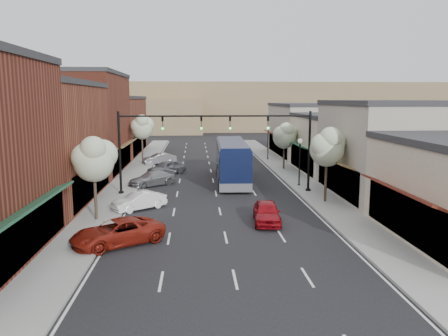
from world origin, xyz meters
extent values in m
plane|color=black|center=(0.00, 0.00, 0.00)|extent=(160.00, 160.00, 0.00)
cube|color=gray|center=(-8.40, 18.50, 0.07)|extent=(2.80, 73.00, 0.15)
cube|color=gray|center=(8.40, 18.50, 0.07)|extent=(2.80, 73.00, 0.15)
cube|color=gray|center=(-7.00, 18.50, 0.07)|extent=(0.25, 73.00, 0.17)
cube|color=gray|center=(7.00, 18.50, 0.07)|extent=(0.25, 73.00, 0.17)
cube|color=black|center=(-10.10, -8.00, 1.60)|extent=(0.60, 11.90, 2.60)
cube|color=#1C482F|center=(-9.30, -8.00, 3.10)|extent=(1.07, 9.80, 0.49)
cube|color=brown|center=(-14.30, 6.00, 4.50)|extent=(9.00, 14.00, 9.00)
cube|color=#2D2D30|center=(-14.30, 6.00, 9.20)|extent=(9.20, 14.10, 0.40)
cube|color=black|center=(-10.10, 6.00, 1.60)|extent=(0.60, 11.90, 2.60)
cube|color=#511C12|center=(-9.30, 6.00, 3.10)|extent=(1.07, 9.80, 0.49)
cube|color=maroon|center=(-14.30, 20.00, 5.25)|extent=(9.00, 14.00, 10.50)
cube|color=#2D2D30|center=(-14.30, 20.00, 10.70)|extent=(9.20, 14.10, 0.40)
cube|color=black|center=(-10.10, 20.00, 1.60)|extent=(0.60, 11.90, 2.60)
cube|color=brown|center=(-9.30, 20.00, 3.10)|extent=(1.07, 9.80, 0.49)
cube|color=brown|center=(-14.30, 36.00, 4.00)|extent=(9.00, 18.00, 8.00)
cube|color=#2D2D30|center=(-14.30, 36.00, 8.20)|extent=(9.20, 18.10, 0.40)
cube|color=black|center=(-10.10, 36.00, 1.60)|extent=(0.60, 15.30, 2.60)
cube|color=#1C482F|center=(-9.30, 36.00, 3.10)|extent=(1.07, 12.60, 0.49)
cube|color=black|center=(10.10, -6.00, 1.60)|extent=(0.60, 10.20, 2.60)
cube|color=#511C12|center=(9.30, -6.00, 3.10)|extent=(1.07, 8.40, 0.49)
cube|color=#A19A8A|center=(13.80, 6.00, 3.75)|extent=(8.00, 12.00, 7.50)
cube|color=#2D2D30|center=(13.80, 6.00, 7.70)|extent=(8.20, 12.10, 0.40)
cube|color=black|center=(10.10, 6.00, 1.60)|extent=(0.60, 10.20, 2.60)
cube|color=brown|center=(9.30, 6.00, 3.10)|extent=(1.07, 8.40, 0.49)
cube|color=beige|center=(13.80, 18.00, 3.00)|extent=(8.00, 12.00, 6.00)
cube|color=#2D2D30|center=(13.80, 18.00, 6.20)|extent=(8.20, 12.10, 0.40)
cube|color=black|center=(10.10, 18.00, 1.60)|extent=(0.60, 10.20, 2.60)
cube|color=#1C482F|center=(9.30, 18.00, 3.10)|extent=(1.07, 8.40, 0.49)
cube|color=#A19A8A|center=(13.80, 32.00, 3.50)|extent=(8.00, 16.00, 7.00)
cube|color=#2D2D30|center=(13.80, 32.00, 7.20)|extent=(8.20, 16.10, 0.40)
cube|color=black|center=(10.10, 32.00, 1.60)|extent=(0.60, 13.60, 2.60)
cube|color=#511C12|center=(9.30, 32.00, 3.10)|extent=(1.07, 11.20, 0.49)
cube|color=#7A6647|center=(0.00, 90.00, 6.00)|extent=(120.00, 30.00, 12.00)
cube|color=#7A6647|center=(-25.00, 78.00, 4.00)|extent=(50.00, 20.00, 8.00)
cylinder|color=black|center=(8.00, 8.00, 0.15)|extent=(0.44, 0.44, 0.30)
cylinder|color=black|center=(8.00, 8.00, 3.50)|extent=(0.20, 0.20, 7.00)
cylinder|color=black|center=(4.00, 8.00, 6.60)|extent=(8.00, 0.14, 0.14)
imported|color=black|center=(4.40, 8.00, 6.00)|extent=(0.18, 0.46, 1.10)
sphere|color=#19E533|center=(4.40, 7.88, 5.58)|extent=(0.18, 0.18, 0.18)
imported|color=black|center=(1.20, 8.00, 6.00)|extent=(0.18, 0.46, 1.10)
sphere|color=#19E533|center=(1.20, 7.88, 5.58)|extent=(0.18, 0.18, 0.18)
cylinder|color=black|center=(-8.00, 8.00, 0.15)|extent=(0.44, 0.44, 0.30)
cylinder|color=black|center=(-8.00, 8.00, 3.50)|extent=(0.20, 0.20, 7.00)
cylinder|color=black|center=(-4.00, 8.00, 6.60)|extent=(8.00, 0.14, 0.14)
imported|color=black|center=(-4.40, 8.00, 6.00)|extent=(0.18, 0.46, 1.10)
sphere|color=#19E533|center=(-4.40, 7.88, 5.58)|extent=(0.18, 0.18, 0.18)
imported|color=black|center=(-1.20, 8.00, 6.00)|extent=(0.18, 0.46, 1.10)
sphere|color=#19E533|center=(-1.20, 7.88, 5.58)|extent=(0.18, 0.18, 0.18)
cylinder|color=#47382B|center=(8.30, 4.00, 1.86)|extent=(0.20, 0.20, 3.71)
sphere|color=#A9BF93|center=(8.30, 4.00, 4.18)|extent=(2.60, 2.60, 2.60)
sphere|color=#A9BF93|center=(8.80, 4.30, 4.64)|extent=(2.00, 2.00, 2.00)
sphere|color=#A9BF93|center=(7.90, 3.70, 4.52)|extent=(1.90, 1.90, 1.90)
sphere|color=#A9BF93|center=(8.40, 3.50, 5.10)|extent=(1.70, 1.70, 1.70)
cylinder|color=#47382B|center=(8.30, 20.00, 1.66)|extent=(0.20, 0.20, 3.33)
sphere|color=#A9BF93|center=(8.30, 20.00, 3.74)|extent=(2.60, 2.60, 2.60)
sphere|color=#A9BF93|center=(8.80, 20.30, 4.16)|extent=(2.00, 2.00, 2.00)
sphere|color=#A9BF93|center=(7.90, 19.70, 4.06)|extent=(1.90, 1.90, 1.90)
sphere|color=#A9BF93|center=(8.40, 19.50, 4.58)|extent=(1.70, 1.70, 1.70)
cylinder|color=#47382B|center=(-8.30, 0.00, 1.76)|extent=(0.20, 0.20, 3.52)
sphere|color=#A9BF93|center=(-8.30, 0.00, 3.96)|extent=(2.60, 2.60, 2.60)
sphere|color=#A9BF93|center=(-7.80, 0.30, 4.40)|extent=(2.00, 2.00, 2.00)
sphere|color=#A9BF93|center=(-8.70, -0.30, 4.29)|extent=(1.90, 1.90, 1.90)
sphere|color=#A9BF93|center=(-8.20, -0.50, 4.84)|extent=(1.70, 1.70, 1.70)
cylinder|color=#47382B|center=(-8.30, 26.00, 1.92)|extent=(0.20, 0.20, 3.84)
sphere|color=#A9BF93|center=(-8.30, 26.00, 4.32)|extent=(2.60, 2.60, 2.60)
sphere|color=#A9BF93|center=(-7.80, 26.30, 4.80)|extent=(2.00, 2.00, 2.00)
sphere|color=#A9BF93|center=(-8.70, 25.70, 4.68)|extent=(1.90, 1.90, 1.90)
sphere|color=#A9BF93|center=(-8.20, 25.50, 5.28)|extent=(1.70, 1.70, 1.70)
cylinder|color=black|center=(7.80, 10.50, 0.10)|extent=(0.28, 0.28, 0.20)
cylinder|color=black|center=(7.80, 10.50, 2.00)|extent=(0.12, 0.12, 4.00)
sphere|color=white|center=(7.80, 10.50, 4.22)|extent=(0.44, 0.44, 0.44)
cylinder|color=black|center=(7.80, 28.00, 0.10)|extent=(0.28, 0.28, 0.20)
cylinder|color=black|center=(7.80, 28.00, 2.00)|extent=(0.12, 0.12, 4.00)
sphere|color=white|center=(7.80, 28.00, 4.22)|extent=(0.44, 0.44, 0.44)
cube|color=#0D1535|center=(1.85, 13.73, 2.09)|extent=(3.14, 12.84, 3.27)
cube|color=#595B60|center=(1.85, 13.73, 0.59)|extent=(3.16, 12.86, 0.74)
cube|color=black|center=(1.85, 13.73, 2.55)|extent=(3.17, 11.82, 1.17)
cube|color=#0D1535|center=(1.85, 13.73, 3.77)|extent=(2.91, 12.32, 0.27)
cube|color=black|center=(1.66, 7.40, 2.77)|extent=(2.21, 0.15, 1.28)
cylinder|color=black|center=(0.46, 9.30, 0.55)|extent=(0.37, 1.12, 1.11)
cylinder|color=black|center=(2.97, 9.23, 0.55)|extent=(0.37, 1.12, 1.11)
cylinder|color=black|center=(0.71, 17.81, 0.55)|extent=(0.37, 1.12, 1.11)
cylinder|color=black|center=(3.22, 17.73, 0.55)|extent=(0.37, 1.12, 1.11)
cylinder|color=black|center=(0.67, 16.32, 0.55)|extent=(0.37, 1.12, 1.11)
cylinder|color=black|center=(3.18, 16.24, 0.55)|extent=(0.37, 1.12, 1.11)
imported|color=maroon|center=(2.88, -1.13, 0.71)|extent=(2.06, 4.33, 1.43)
imported|color=maroon|center=(-6.07, -4.87, 0.71)|extent=(5.60, 4.75, 1.43)
imported|color=white|center=(-5.86, 2.93, 0.66)|extent=(4.01, 3.51, 1.31)
imported|color=gray|center=(-5.79, 11.83, 0.66)|extent=(4.78, 4.22, 1.33)
imported|color=#56585E|center=(-4.82, 17.81, 0.76)|extent=(4.43, 4.40, 1.52)
imported|color=#9E9DA3|center=(-6.18, 25.43, 0.68)|extent=(4.33, 3.02, 1.35)
camera|label=1|loc=(-1.71, -28.48, 8.02)|focal=35.00mm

